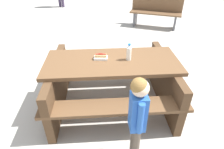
% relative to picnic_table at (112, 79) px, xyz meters
% --- Properties ---
extents(ground_plane, '(30.00, 30.00, 0.00)m').
position_rel_picnic_table_xyz_m(ground_plane, '(0.00, 0.00, -0.44)').
color(ground_plane, '#B7B2A8').
rests_on(ground_plane, ground).
extents(picnic_table, '(2.00, 1.67, 0.75)m').
position_rel_picnic_table_xyz_m(picnic_table, '(0.00, 0.00, 0.00)').
color(picnic_table, brown).
rests_on(picnic_table, ground).
extents(soda_bottle, '(0.07, 0.07, 0.23)m').
position_rel_picnic_table_xyz_m(soda_bottle, '(-0.22, 0.03, 0.41)').
color(soda_bottle, silver).
rests_on(soda_bottle, picnic_table).
extents(hotdog_tray, '(0.20, 0.15, 0.08)m').
position_rel_picnic_table_xyz_m(hotdog_tray, '(0.14, -0.08, 0.34)').
color(hotdog_tray, white).
rests_on(hotdog_tray, picnic_table).
extents(child_in_coat, '(0.18, 0.27, 1.08)m').
position_rel_picnic_table_xyz_m(child_in_coat, '(-0.03, 0.95, 0.25)').
color(child_in_coat, brown).
rests_on(child_in_coat, ground).
extents(park_bench_near, '(1.49, 1.13, 0.85)m').
position_rel_picnic_table_xyz_m(park_bench_near, '(-2.11, -3.17, 0.00)').
color(park_bench_near, brown).
rests_on(park_bench_near, ground).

